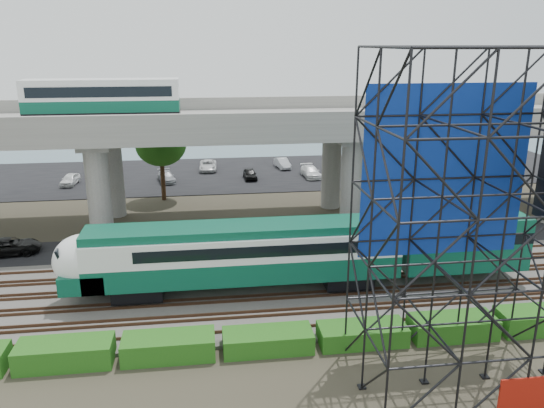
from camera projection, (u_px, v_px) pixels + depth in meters
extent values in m
plane|color=#474233|center=(242.00, 311.00, 31.28)|extent=(140.00, 140.00, 0.00)
cube|color=slate|center=(240.00, 294.00, 33.15)|extent=(90.00, 12.00, 0.20)
cube|color=black|center=(232.00, 245.00, 41.22)|extent=(90.00, 5.00, 0.08)
cube|color=black|center=(220.00, 174.00, 63.50)|extent=(90.00, 18.00, 0.08)
cube|color=slate|center=(215.00, 142.00, 84.36)|extent=(140.00, 40.00, 0.03)
cube|color=#472D1E|center=(246.00, 330.00, 28.62)|extent=(90.00, 0.08, 0.16)
cube|color=#472D1E|center=(244.00, 317.00, 29.98)|extent=(90.00, 0.08, 0.16)
cube|color=#472D1E|center=(243.00, 312.00, 30.52)|extent=(90.00, 0.08, 0.16)
cube|color=#472D1E|center=(241.00, 301.00, 31.88)|extent=(90.00, 0.08, 0.16)
cube|color=#472D1E|center=(240.00, 296.00, 32.41)|extent=(90.00, 0.08, 0.16)
cube|color=#472D1E|center=(239.00, 286.00, 33.78)|extent=(90.00, 0.08, 0.16)
cube|color=#472D1E|center=(238.00, 282.00, 34.31)|extent=(90.00, 0.08, 0.16)
cube|color=#472D1E|center=(237.00, 273.00, 35.67)|extent=(90.00, 0.08, 0.16)
cube|color=#472D1E|center=(236.00, 270.00, 36.20)|extent=(90.00, 0.08, 0.16)
cube|color=#472D1E|center=(235.00, 261.00, 37.57)|extent=(90.00, 0.08, 0.16)
cube|color=black|center=(139.00, 289.00, 32.17)|extent=(3.00, 2.20, 0.90)
cube|color=black|center=(347.00, 277.00, 33.80)|extent=(3.00, 2.20, 0.90)
cube|color=#0B4E39|center=(245.00, 266.00, 32.65)|extent=(19.00, 3.00, 1.40)
cube|color=white|center=(245.00, 244.00, 32.22)|extent=(19.00, 3.00, 1.50)
cube|color=#0B4E39|center=(244.00, 229.00, 31.93)|extent=(19.00, 2.60, 0.50)
cube|color=black|center=(261.00, 243.00, 32.33)|extent=(15.00, 3.06, 0.70)
ellipsoid|color=white|center=(84.00, 261.00, 31.20)|extent=(3.60, 3.00, 3.20)
cube|color=#0B4E39|center=(86.00, 277.00, 31.50)|extent=(2.60, 3.00, 1.10)
cube|color=black|center=(64.00, 254.00, 30.91)|extent=(0.48, 2.00, 1.09)
cube|color=#0B4E39|center=(461.00, 240.00, 34.11)|extent=(8.00, 3.00, 3.40)
cube|color=#9E9B93|center=(225.00, 125.00, 43.93)|extent=(80.00, 12.00, 1.20)
cube|color=#9E9B93|center=(229.00, 121.00, 38.14)|extent=(80.00, 0.50, 1.10)
cube|color=#9E9B93|center=(222.00, 103.00, 49.04)|extent=(80.00, 0.50, 1.10)
cylinder|color=#9E9B93|center=(99.00, 194.00, 40.71)|extent=(1.80, 1.80, 8.00)
cylinder|color=#9E9B93|center=(113.00, 173.00, 47.34)|extent=(1.80, 1.80, 8.00)
cube|color=#9E9B93|center=(102.00, 138.00, 42.94)|extent=(2.40, 9.00, 0.60)
cylinder|color=#9E9B93|center=(352.00, 185.00, 43.21)|extent=(1.80, 1.80, 8.00)
cylinder|color=#9E9B93|center=(331.00, 166.00, 49.85)|extent=(1.80, 1.80, 8.00)
cube|color=#9E9B93|center=(342.00, 133.00, 45.44)|extent=(2.40, 9.00, 0.60)
cylinder|color=#9E9B93|center=(510.00, 161.00, 52.10)|extent=(1.80, 1.80, 8.00)
cube|color=#9E9B93|center=(537.00, 129.00, 47.69)|extent=(2.40, 9.00, 0.60)
cube|color=black|center=(104.00, 115.00, 42.44)|extent=(12.00, 2.50, 0.70)
cube|color=#0B4E39|center=(103.00, 105.00, 42.21)|extent=(12.00, 2.50, 0.90)
cube|color=white|center=(102.00, 91.00, 41.89)|extent=(12.00, 2.50, 1.30)
cube|color=black|center=(102.00, 91.00, 41.87)|extent=(11.00, 2.56, 0.80)
cube|color=white|center=(101.00, 81.00, 41.65)|extent=(12.00, 2.40, 0.30)
cube|color=#0D2E96|center=(445.00, 172.00, 25.04)|extent=(8.10, 0.08, 8.25)
cube|color=#A5170B|center=(526.00, 394.00, 21.79)|extent=(2.40, 0.08, 1.60)
cube|color=black|center=(455.00, 379.00, 24.86)|extent=(9.36, 6.36, 0.08)
cube|color=#195312|center=(65.00, 353.00, 25.90)|extent=(4.60, 1.80, 1.20)
cube|color=#195312|center=(169.00, 347.00, 26.53)|extent=(4.60, 1.80, 1.15)
cube|color=#195312|center=(268.00, 341.00, 27.18)|extent=(4.60, 1.80, 1.03)
cube|color=#195312|center=(362.00, 334.00, 27.81)|extent=(4.60, 1.80, 1.01)
cube|color=#195312|center=(452.00, 327.00, 28.41)|extent=(4.60, 1.80, 1.12)
cube|color=#195312|center=(539.00, 320.00, 29.03)|extent=(4.60, 1.80, 1.20)
cylinder|color=#382314|center=(397.00, 202.00, 44.18)|extent=(0.44, 0.44, 4.80)
ellipsoid|color=#195312|center=(400.00, 165.00, 43.24)|extent=(4.94, 4.94, 4.18)
cylinder|color=#382314|center=(163.00, 177.00, 52.58)|extent=(0.44, 0.44, 4.80)
ellipsoid|color=#195312|center=(161.00, 145.00, 51.64)|extent=(4.94, 4.94, 4.18)
imported|color=black|center=(9.00, 247.00, 39.18)|extent=(4.72, 2.71, 1.24)
imported|color=white|center=(70.00, 179.00, 58.39)|extent=(1.79, 3.70, 1.22)
imported|color=#929399|center=(105.00, 168.00, 63.49)|extent=(1.32, 3.70, 1.22)
imported|color=#929398|center=(166.00, 177.00, 59.70)|extent=(2.44, 4.26, 1.16)
imported|color=silver|center=(208.00, 165.00, 65.03)|extent=(2.13, 4.40, 1.21)
imported|color=black|center=(250.00, 174.00, 60.89)|extent=(1.52, 3.51, 1.18)
imported|color=#B7B9C0|center=(282.00, 163.00, 66.19)|extent=(1.82, 3.81, 1.21)
imported|color=white|center=(311.00, 172.00, 61.77)|extent=(2.02, 4.39, 1.24)
imported|color=#9B9CA2|center=(366.00, 160.00, 67.52)|extent=(2.72, 4.92, 1.30)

